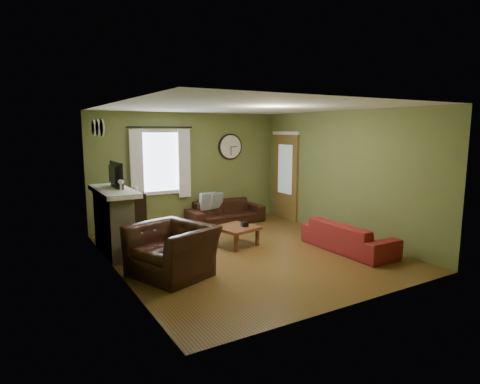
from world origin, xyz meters
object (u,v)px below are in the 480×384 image
armchair (172,250)px  bookshelf (128,214)px  sofa_red (348,236)px  sofa_brown (225,212)px  coffee_table (236,236)px

armchair → bookshelf: bearing=157.2°
bookshelf → sofa_red: size_ratio=0.47×
sofa_brown → bookshelf: bearing=174.8°
bookshelf → armchair: 2.82m
sofa_brown → coffee_table: 1.93m
armchair → sofa_red: bearing=60.6°
bookshelf → coffee_table: size_ratio=1.21×
sofa_brown → coffee_table: bearing=-112.2°
armchair → coffee_table: armchair is taller
bookshelf → sofa_red: (3.17, -3.30, -0.16)m
sofa_brown → sofa_red: same height
bookshelf → coffee_table: bearing=-52.4°
sofa_brown → coffee_table: (-0.73, -1.78, -0.08)m
sofa_brown → sofa_red: 3.22m
sofa_red → armchair: size_ratio=1.54×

